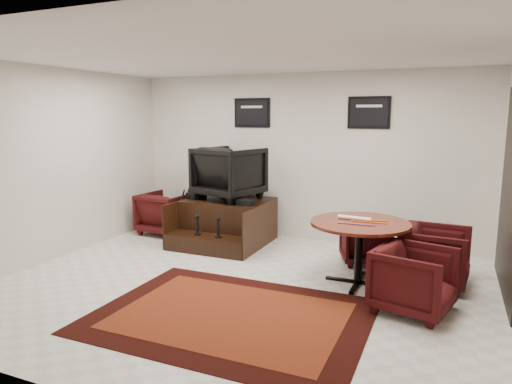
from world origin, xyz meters
TOP-DOWN VIEW (x-y plane):
  - ground at (0.00, 0.00)m, footprint 6.00×6.00m
  - room_shell at (0.41, 0.12)m, footprint 6.02×5.02m
  - area_rug at (0.29, -0.78)m, footprint 2.86×2.14m
  - shine_podium at (-1.06, 1.76)m, footprint 1.39×1.43m
  - shine_chair at (-1.06, 1.90)m, footprint 1.14×1.10m
  - shoes_pair at (-1.59, 1.71)m, footprint 0.30×0.34m
  - polish_kit at (-0.58, 1.52)m, footprint 0.29×0.22m
  - umbrella_black at (-1.89, 1.59)m, footprint 0.34×0.13m
  - umbrella_hooked at (-1.89, 1.74)m, footprint 0.34×0.13m
  - armchair_side at (-2.33, 1.85)m, footprint 0.84×0.80m
  - meeting_table at (1.34, 0.72)m, footprint 1.23×1.23m
  - table_chair_back at (1.27, 1.59)m, footprint 0.82×0.80m
  - table_chair_window at (2.23, 1.07)m, footprint 0.80×0.84m
  - table_chair_corner at (2.05, 0.12)m, footprint 0.88×0.91m
  - paper_roll at (1.26, 0.78)m, footprint 0.42×0.09m
  - table_clutter at (1.42, 0.70)m, footprint 0.57×0.35m

SIDE VIEW (x-z plane):
  - ground at x=0.00m, z-range 0.00..0.00m
  - area_rug at x=0.29m, z-range 0.00..0.01m
  - shine_podium at x=-1.06m, z-range -0.03..0.69m
  - table_chair_back at x=1.27m, z-range 0.00..0.67m
  - table_chair_corner at x=2.05m, z-range 0.00..0.79m
  - table_chair_window at x=2.23m, z-range 0.00..0.81m
  - armchair_side at x=-2.33m, z-range 0.00..0.82m
  - umbrella_black at x=-1.89m, z-range 0.00..0.91m
  - umbrella_hooked at x=-1.89m, z-range 0.00..0.91m
  - meeting_table at x=1.34m, z-range 0.31..1.11m
  - polish_kit at x=-0.58m, z-range 0.72..0.81m
  - shoes_pair at x=-1.59m, z-range 0.72..0.82m
  - table_clutter at x=1.42m, z-range 0.80..0.81m
  - paper_roll at x=1.26m, z-range 0.80..0.85m
  - shine_chair at x=-1.06m, z-range 0.72..1.69m
  - room_shell at x=0.41m, z-range 0.38..3.19m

